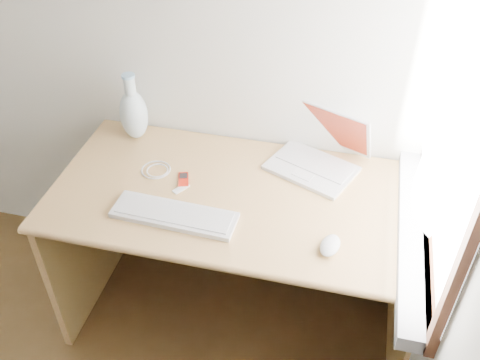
% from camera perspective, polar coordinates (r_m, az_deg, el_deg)
% --- Properties ---
extents(back_wall, '(3.50, 0.04, 2.60)m').
position_cam_1_polar(back_wall, '(2.52, -22.45, 17.03)').
color(back_wall, white).
rests_on(back_wall, floor).
extents(window, '(0.11, 0.99, 1.10)m').
position_cam_1_polar(window, '(1.73, 21.93, 6.14)').
color(window, white).
rests_on(window, right_wall).
extents(desk, '(1.47, 0.73, 0.78)m').
position_cam_1_polar(desk, '(2.31, 0.33, -4.28)').
color(desk, tan).
rests_on(desk, floor).
extents(laptop, '(0.41, 0.40, 0.23)m').
position_cam_1_polar(laptop, '(2.23, 7.86, 2.86)').
color(laptop, white).
rests_on(laptop, desk).
extents(external_keyboard, '(0.47, 0.16, 0.02)m').
position_cam_1_polar(external_keyboard, '(2.00, -7.03, -3.70)').
color(external_keyboard, white).
rests_on(external_keyboard, desk).
extents(mouse, '(0.09, 0.12, 0.04)m').
position_cam_1_polar(mouse, '(1.89, 9.59, -6.89)').
color(mouse, white).
rests_on(mouse, desk).
extents(ipod, '(0.07, 0.10, 0.01)m').
position_cam_1_polar(ipod, '(2.16, -6.05, 0.04)').
color(ipod, '#B41B0C').
rests_on(ipod, desk).
extents(cable_coil, '(0.14, 0.14, 0.01)m').
position_cam_1_polar(cable_coil, '(2.23, -8.95, 1.09)').
color(cable_coil, white).
rests_on(cable_coil, desk).
extents(remote, '(0.06, 0.08, 0.01)m').
position_cam_1_polar(remote, '(2.12, -6.30, -0.90)').
color(remote, white).
rests_on(remote, desk).
extents(vase, '(0.12, 0.12, 0.31)m').
position_cam_1_polar(vase, '(2.37, -11.29, 7.04)').
color(vase, silver).
rests_on(vase, desk).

